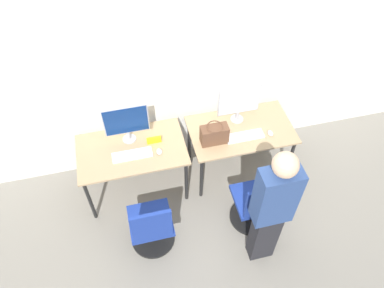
# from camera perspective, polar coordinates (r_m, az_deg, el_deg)

# --- Properties ---
(ground_plane) EXTENTS (20.00, 20.00, 0.00)m
(ground_plane) POSITION_cam_1_polar(r_m,az_deg,el_deg) (4.55, 0.43, -8.49)
(ground_plane) COLOR gray
(wall_back) EXTENTS (12.00, 0.05, 2.80)m
(wall_back) POSITION_cam_1_polar(r_m,az_deg,el_deg) (4.06, -2.36, 12.13)
(wall_back) COLOR silver
(wall_back) RESTS_ON ground_plane
(desk_left) EXTENTS (1.18, 0.71, 0.72)m
(desk_left) POSITION_cam_1_polar(r_m,az_deg,el_deg) (4.19, -9.11, -1.43)
(desk_left) COLOR tan
(desk_left) RESTS_ON ground_plane
(monitor_left) EXTENTS (0.48, 0.15, 0.48)m
(monitor_left) POSITION_cam_1_polar(r_m,az_deg,el_deg) (4.04, -9.98, 3.28)
(monitor_left) COLOR #B2B2B7
(monitor_left) RESTS_ON desk_left
(keyboard_left) EXTENTS (0.43, 0.14, 0.02)m
(keyboard_left) POSITION_cam_1_polar(r_m,az_deg,el_deg) (4.06, -9.08, -1.65)
(keyboard_left) COLOR silver
(keyboard_left) RESTS_ON desk_left
(mouse_left) EXTENTS (0.06, 0.09, 0.03)m
(mouse_left) POSITION_cam_1_polar(r_m,az_deg,el_deg) (4.05, -5.02, -1.14)
(mouse_left) COLOR silver
(mouse_left) RESTS_ON desk_left
(office_chair_left) EXTENTS (0.48, 0.48, 0.86)m
(office_chair_left) POSITION_cam_1_polar(r_m,az_deg,el_deg) (3.99, -6.16, -12.58)
(office_chair_left) COLOR black
(office_chair_left) RESTS_ON ground_plane
(desk_right) EXTENTS (1.18, 0.71, 0.72)m
(desk_right) POSITION_cam_1_polar(r_m,az_deg,el_deg) (4.37, 7.40, 1.60)
(desk_right) COLOR tan
(desk_right) RESTS_ON ground_plane
(monitor_right) EXTENTS (0.48, 0.15, 0.48)m
(monitor_right) POSITION_cam_1_polar(r_m,az_deg,el_deg) (4.23, 7.17, 6.33)
(monitor_right) COLOR #B2B2B7
(monitor_right) RESTS_ON desk_right
(keyboard_right) EXTENTS (0.43, 0.14, 0.02)m
(keyboard_right) POSITION_cam_1_polar(r_m,az_deg,el_deg) (4.23, 8.05, 1.19)
(keyboard_right) COLOR silver
(keyboard_right) RESTS_ON desk_right
(mouse_right) EXTENTS (0.06, 0.09, 0.03)m
(mouse_right) POSITION_cam_1_polar(r_m,az_deg,el_deg) (4.30, 11.86, 1.64)
(mouse_right) COLOR silver
(mouse_right) RESTS_ON desk_right
(office_chair_right) EXTENTS (0.48, 0.48, 0.86)m
(office_chair_right) POSITION_cam_1_polar(r_m,az_deg,el_deg) (4.16, 9.66, -9.20)
(office_chair_right) COLOR black
(office_chair_right) RESTS_ON ground_plane
(person_right) EXTENTS (0.36, 0.22, 1.66)m
(person_right) POSITION_cam_1_polar(r_m,az_deg,el_deg) (3.51, 12.11, -9.51)
(person_right) COLOR #232328
(person_right) RESTS_ON ground_plane
(handbag) EXTENTS (0.30, 0.18, 0.25)m
(handbag) POSITION_cam_1_polar(r_m,az_deg,el_deg) (4.07, 3.42, 1.48)
(handbag) COLOR brown
(handbag) RESTS_ON desk_right
(placard_left) EXTENTS (0.16, 0.03, 0.08)m
(placard_left) POSITION_cam_1_polar(r_m,az_deg,el_deg) (4.13, -5.81, 0.61)
(placard_left) COLOR yellow
(placard_left) RESTS_ON desk_left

